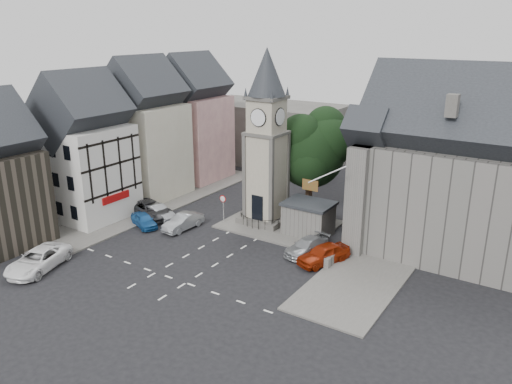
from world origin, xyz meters
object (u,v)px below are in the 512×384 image
Objects in this scene: car_west_blue at (144,220)px; pedestrian at (346,230)px; stone_shelter at (308,218)px; clock_tower at (266,139)px; car_east_red at (324,254)px.

pedestrian is (16.98, 7.78, 0.14)m from car_west_blue.
stone_shelter is 2.75× the size of pedestrian.
clock_tower reaches higher than pedestrian.
car_east_red reaches higher than car_west_blue.
car_west_blue is at bearing -153.91° from stone_shelter.
car_east_red is at bearing -59.71° from car_west_blue.
car_west_blue is 2.39× the size of pedestrian.
stone_shelter reaches higher than car_east_red.
stone_shelter is (4.80, -0.49, -6.57)m from clock_tower.
car_west_blue is at bearing -11.08° from pedestrian.
clock_tower is 8.15m from stone_shelter.
stone_shelter is 5.88m from car_east_red.
stone_shelter is 1.15× the size of car_west_blue.
pedestrian is at bearing -42.41° from car_west_blue.
stone_shelter is 15.37m from car_west_blue.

